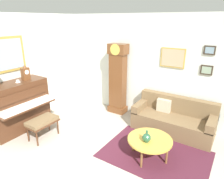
{
  "coord_description": "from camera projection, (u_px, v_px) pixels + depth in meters",
  "views": [
    {
      "loc": [
        2.19,
        -2.6,
        2.66
      ],
      "look_at": [
        -0.32,
        1.25,
        1.04
      ],
      "focal_mm": 32.28,
      "sensor_mm": 36.0,
      "label": 1
    }
  ],
  "objects": [
    {
      "name": "area_rug",
      "position": [
        155.0,
        154.0,
        4.17
      ],
      "size": [
        2.1,
        1.5,
        0.01
      ],
      "primitive_type": "cube",
      "color": "#4C1E2D",
      "rests_on": "ground_plane"
    },
    {
      "name": "wall_left",
      "position": [
        7.0,
        72.0,
        4.94
      ],
      "size": [
        0.13,
        4.9,
        2.8
      ],
      "color": "silver",
      "rests_on": "ground_plane"
    },
    {
      "name": "wall_back",
      "position": [
        145.0,
        67.0,
        5.49
      ],
      "size": [
        5.3,
        0.13,
        2.8
      ],
      "color": "silver",
      "rests_on": "ground_plane"
    },
    {
      "name": "piano",
      "position": [
        19.0,
        106.0,
        4.97
      ],
      "size": [
        0.87,
        1.44,
        1.22
      ],
      "color": "#4C2B19",
      "rests_on": "ground_plane"
    },
    {
      "name": "mantel_clock",
      "position": [
        25.0,
        73.0,
        4.96
      ],
      "size": [
        0.13,
        0.18,
        0.38
      ],
      "color": "brown",
      "rests_on": "piano"
    },
    {
      "name": "grandfather_clock",
      "position": [
        118.0,
        81.0,
        5.79
      ],
      "size": [
        0.52,
        0.34,
        2.03
      ],
      "color": "brown",
      "rests_on": "ground_plane"
    },
    {
      "name": "piano_bench",
      "position": [
        42.0,
        122.0,
        4.64
      ],
      "size": [
        0.42,
        0.7,
        0.48
      ],
      "color": "#4C2B19",
      "rests_on": "ground_plane"
    },
    {
      "name": "ground_plane",
      "position": [
        92.0,
        160.0,
        4.09
      ],
      "size": [
        6.4,
        6.0,
        0.1
      ],
      "primitive_type": "cube",
      "color": "#B2A899"
    },
    {
      "name": "coffee_table",
      "position": [
        150.0,
        140.0,
        3.97
      ],
      "size": [
        0.88,
        0.88,
        0.42
      ],
      "color": "gold",
      "rests_on": "ground_plane"
    },
    {
      "name": "couch",
      "position": [
        173.0,
        119.0,
        4.97
      ],
      "size": [
        1.9,
        0.8,
        0.84
      ],
      "color": "brown",
      "rests_on": "ground_plane"
    },
    {
      "name": "green_jug",
      "position": [
        146.0,
        138.0,
        3.85
      ],
      "size": [
        0.17,
        0.17,
        0.24
      ],
      "color": "#234C33",
      "rests_on": "coffee_table"
    },
    {
      "name": "teacup",
      "position": [
        18.0,
        81.0,
        4.79
      ],
      "size": [
        0.12,
        0.12,
        0.06
      ],
      "color": "white",
      "rests_on": "piano"
    }
  ]
}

